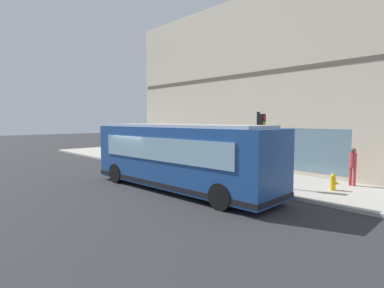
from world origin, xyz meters
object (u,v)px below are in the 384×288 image
fire_hydrant (333,182)px  newspaper_vending_box (203,164)px  city_bus_nearside (179,157)px  pedestrian_by_light_pole (353,164)px  pedestrian_near_building_entrance (173,150)px  traffic_light_near_corner (260,135)px  pedestrian_walking_along_curb (171,154)px  pedestrian_near_hydrant (160,151)px

fire_hydrant → newspaper_vending_box: (-0.67, 7.58, 0.09)m
fire_hydrant → newspaper_vending_box: 7.61m
city_bus_nearside → pedestrian_by_light_pole: size_ratio=5.62×
pedestrian_near_building_entrance → traffic_light_near_corner: bearing=-98.8°
pedestrian_by_light_pole → pedestrian_walking_along_curb: bearing=108.0°
traffic_light_near_corner → pedestrian_by_light_pole: (3.42, -2.89, -1.39)m
traffic_light_near_corner → city_bus_nearside: bearing=138.2°
pedestrian_walking_along_curb → pedestrian_by_light_pole: bearing=-72.0°
pedestrian_near_building_entrance → pedestrian_near_hydrant: size_ratio=1.00×
fire_hydrant → pedestrian_near_hydrant: 10.91m
pedestrian_near_hydrant → traffic_light_near_corner: bearing=-92.1°
city_bus_nearside → pedestrian_walking_along_curb: city_bus_nearside is taller
fire_hydrant → pedestrian_near_building_entrance: pedestrian_near_building_entrance is taller
city_bus_nearside → pedestrian_walking_along_curb: (3.05, 4.41, -0.43)m
pedestrian_near_building_entrance → pedestrian_near_hydrant: bearing=165.6°
city_bus_nearside → pedestrian_by_light_pole: (6.22, -5.39, -0.36)m
fire_hydrant → pedestrian_near_building_entrance: (-0.55, 10.55, 0.69)m
traffic_light_near_corner → fire_hydrant: bearing=-56.3°
pedestrian_near_hydrant → pedestrian_by_light_pole: pedestrian_near_hydrant is taller
city_bus_nearside → pedestrian_near_hydrant: 6.43m
pedestrian_near_building_entrance → pedestrian_near_hydrant: same height
traffic_light_near_corner → pedestrian_near_building_entrance: traffic_light_near_corner is taller
pedestrian_near_hydrant → newspaper_vending_box: bearing=-75.8°
city_bus_nearside → pedestrian_walking_along_curb: size_ratio=5.98×
fire_hydrant → pedestrian_by_light_pole: (1.64, -0.22, 0.68)m
city_bus_nearside → pedestrian_by_light_pole: 8.24m
pedestrian_walking_along_curb → pedestrian_near_hydrant: (0.05, 1.21, 0.07)m
pedestrian_walking_along_curb → newspaper_vending_box: size_ratio=1.88×
pedestrian_near_building_entrance → newspaper_vending_box: bearing=-92.2°
fire_hydrant → pedestrian_walking_along_curb: 9.72m
fire_hydrant → pedestrian_walking_along_curb: (-1.53, 9.58, 0.61)m
fire_hydrant → pedestrian_near_hydrant: bearing=97.8°
city_bus_nearside → newspaper_vending_box: city_bus_nearside is taller
newspaper_vending_box → pedestrian_by_light_pole: bearing=-73.5°
pedestrian_near_building_entrance → pedestrian_by_light_pole: (2.20, -10.77, -0.00)m
pedestrian_near_building_entrance → pedestrian_by_light_pole: 10.99m
newspaper_vending_box → pedestrian_walking_along_curb: bearing=113.3°
city_bus_nearside → pedestrian_near_building_entrance: bearing=53.2°
pedestrian_walking_along_curb → fire_hydrant: bearing=-80.9°
pedestrian_near_hydrant → pedestrian_by_light_pole: bearing=-74.1°
city_bus_nearside → pedestrian_near_building_entrance: 6.73m
pedestrian_near_hydrant → newspaper_vending_box: (0.81, -3.21, -0.60)m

